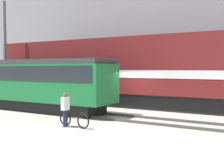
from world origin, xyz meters
TOP-DOWN VIEW (x-y plane):
  - ground_plane at (0.00, 0.00)m, footprint 120.00×120.00m
  - track_near at (0.00, -1.96)m, footprint 60.00×1.50m
  - track_far at (0.00, 2.88)m, footprint 60.00×1.50m
  - building_backdrop at (0.00, 11.06)m, footprint 49.97×6.00m
  - freight_locomotive at (-2.14, 2.88)m, footprint 21.13×3.04m
  - streetcar at (-6.00, -1.96)m, footprint 11.65×2.54m
  - bicycle at (-0.24, -4.97)m, footprint 1.78×0.44m
  - person at (-0.65, -5.09)m, footprint 0.25×0.37m
  - utility_pole_left at (-11.47, 0.46)m, footprint 0.23×0.23m

SIDE VIEW (x-z plane):
  - ground_plane at x=0.00m, z-range 0.00..0.00m
  - track_near at x=0.00m, z-range 0.00..0.14m
  - track_far at x=0.00m, z-range 0.00..0.14m
  - bicycle at x=-0.24m, z-range -0.03..0.73m
  - person at x=-0.65m, z-range 0.17..1.77m
  - streetcar at x=-6.00m, z-range 0.24..3.50m
  - freight_locomotive at x=-2.14m, z-range -0.18..5.26m
  - utility_pole_left at x=-11.47m, z-range 0.00..8.18m
  - building_backdrop at x=0.00m, z-range 0.00..11.09m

